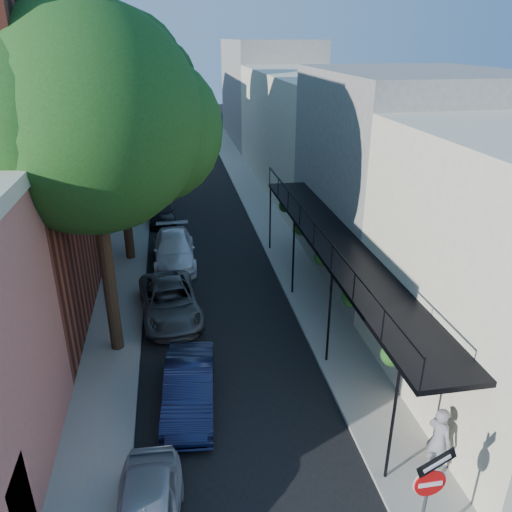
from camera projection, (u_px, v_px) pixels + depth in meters
name	position (u px, v px, depth m)	size (l,w,h in m)	color
road_surface	(194.00, 189.00, 36.43)	(6.00, 64.00, 0.01)	black
sidewalk_left	(138.00, 191.00, 35.79)	(2.00, 64.00, 0.12)	gray
sidewalk_right	(248.00, 186.00, 37.03)	(2.00, 64.00, 0.12)	gray
buildings_left	(45.00, 127.00, 31.89)	(10.10, 59.10, 12.00)	tan
buildings_right	(318.00, 126.00, 35.57)	(9.80, 55.00, 10.00)	beige
sign_post	(429.00, 487.00, 9.92)	(0.89, 0.17, 2.99)	#595B60
oak_near	(105.00, 123.00, 14.93)	(7.48, 6.80, 11.42)	#2E2112
oak_mid	(124.00, 114.00, 22.45)	(6.60, 6.00, 10.20)	#2E2112
oak_far	(134.00, 72.00, 30.12)	(7.70, 7.00, 11.90)	#2E2112
parked_car_b	(189.00, 388.00, 14.81)	(1.44, 4.12, 1.36)	#111736
parked_car_c	(170.00, 301.00, 19.71)	(2.20, 4.78, 1.33)	#4E5155
parked_car_d	(174.00, 250.00, 24.35)	(1.97, 4.84, 1.40)	white
parked_car_e	(161.00, 212.00, 29.85)	(1.51, 3.75, 1.28)	black
pedestrian	(439.00, 440.00, 12.35)	(0.70, 0.46, 1.93)	slate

